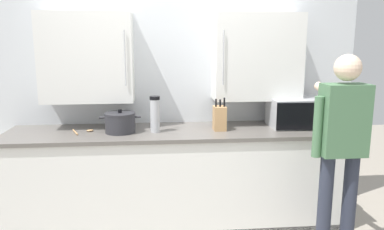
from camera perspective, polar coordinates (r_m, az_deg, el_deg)
name	(u,v)px	position (r m, az deg, el deg)	size (l,w,h in m)	color
back_wall_tiled	(173,70)	(3.71, -2.88, 6.95)	(3.72, 0.44, 2.84)	silver
counter_unit	(176,178)	(3.59, -2.49, -9.64)	(3.11, 0.72, 0.94)	white
microwave_oven	(295,113)	(3.71, 15.57, 0.35)	(0.53, 0.39, 0.27)	#B7BABF
wooden_spoon	(83,131)	(3.51, -16.35, -2.40)	(0.20, 0.19, 0.02)	tan
knife_block	(220,118)	(3.45, 4.24, -0.45)	(0.11, 0.15, 0.31)	tan
stock_pot	(120,123)	(3.41, -10.95, -1.14)	(0.37, 0.28, 0.21)	#2D2D33
thermos_flask	(155,114)	(3.36, -5.70, 0.13)	(0.09, 0.09, 0.33)	#B7BABF
person_figure	(341,141)	(3.08, 21.88, -3.77)	(0.44, 0.58, 1.66)	#282D3D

